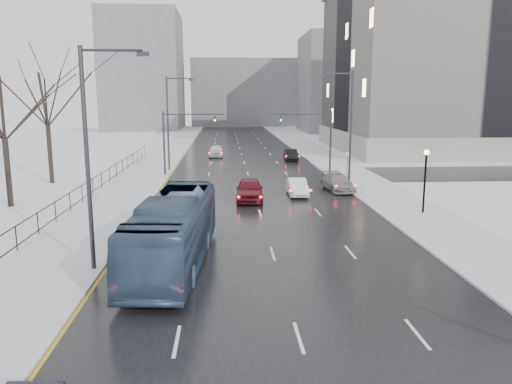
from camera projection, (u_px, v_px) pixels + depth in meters
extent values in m
cube|color=black|center=(244.00, 161.00, 62.54)|extent=(16.00, 150.00, 0.04)
cube|color=black|center=(248.00, 175.00, 50.78)|extent=(130.00, 10.00, 0.04)
cube|color=silver|center=(159.00, 161.00, 61.88)|extent=(5.00, 150.00, 0.16)
cube|color=silver|center=(326.00, 160.00, 63.18)|extent=(5.00, 150.00, 0.16)
cube|color=white|center=(81.00, 162.00, 61.30)|extent=(14.00, 150.00, 0.12)
cube|color=black|center=(60.00, 199.00, 32.06)|extent=(0.04, 70.00, 0.05)
cube|color=black|center=(61.00, 214.00, 32.25)|extent=(0.04, 70.00, 0.05)
cylinder|color=black|center=(61.00, 208.00, 32.18)|extent=(0.06, 0.06, 1.30)
cylinder|color=#2D2D33|center=(351.00, 131.00, 42.52)|extent=(0.20, 0.20, 10.00)
cylinder|color=#2D2D33|center=(337.00, 73.00, 41.55)|extent=(2.60, 0.12, 0.12)
cube|color=#2D2D33|center=(322.00, 75.00, 41.50)|extent=(0.50, 0.25, 0.18)
cylinder|color=#2D2D33|center=(87.00, 163.00, 21.88)|extent=(0.20, 0.20, 10.00)
cylinder|color=#2D2D33|center=(111.00, 50.00, 21.06)|extent=(2.60, 0.12, 0.12)
cube|color=#2D2D33|center=(143.00, 54.00, 21.17)|extent=(0.50, 0.25, 0.18)
cylinder|color=#2D2D33|center=(168.00, 124.00, 53.25)|extent=(0.20, 0.20, 10.00)
cylinder|color=#2D2D33|center=(179.00, 78.00, 52.43)|extent=(2.60, 0.12, 0.12)
cube|color=#2D2D33|center=(191.00, 80.00, 52.54)|extent=(0.50, 0.25, 0.18)
cylinder|color=black|center=(425.00, 183.00, 33.41)|extent=(0.14, 0.14, 4.00)
sphere|color=#FFE5B2|center=(427.00, 152.00, 33.02)|extent=(0.36, 0.36, 0.36)
cylinder|color=#2D2D33|center=(331.00, 143.00, 50.70)|extent=(0.20, 0.20, 6.50)
cylinder|color=#2D2D33|center=(302.00, 114.00, 49.96)|extent=(6.00, 0.12, 0.12)
imported|color=#2D2D33|center=(281.00, 120.00, 49.94)|extent=(0.15, 0.18, 0.90)
sphere|color=#19FF33|center=(281.00, 120.00, 49.79)|extent=(0.16, 0.16, 0.16)
cylinder|color=#2D2D33|center=(164.00, 144.00, 49.65)|extent=(0.20, 0.20, 6.50)
cylinder|color=#2D2D33|center=(194.00, 114.00, 49.29)|extent=(6.00, 0.12, 0.12)
imported|color=#2D2D33|center=(215.00, 120.00, 49.53)|extent=(0.15, 0.18, 0.90)
sphere|color=#19FF33|center=(215.00, 120.00, 49.38)|extent=(0.16, 0.16, 0.16)
cylinder|color=#2D2D33|center=(347.00, 166.00, 47.17)|extent=(0.06, 0.06, 2.50)
cylinder|color=white|center=(348.00, 154.00, 46.95)|extent=(0.60, 0.03, 0.60)
torus|color=#B20C0C|center=(348.00, 154.00, 46.95)|extent=(0.58, 0.06, 0.58)
cube|color=gray|center=(475.00, 69.00, 74.24)|extent=(40.00, 30.00, 24.00)
cube|color=gray|center=(469.00, 140.00, 76.20)|extent=(40.60, 30.60, 3.00)
cube|color=slate|center=(354.00, 84.00, 116.15)|extent=(24.00, 20.00, 22.00)
cube|color=slate|center=(144.00, 72.00, 122.30)|extent=(18.00, 22.00, 28.00)
cube|color=slate|center=(247.00, 93.00, 139.55)|extent=(30.00, 18.00, 18.00)
imported|color=#384E6E|center=(174.00, 231.00, 23.42)|extent=(3.68, 11.90, 3.26)
imported|color=#5A0F1A|center=(250.00, 190.00, 38.20)|extent=(2.23, 5.07, 1.70)
imported|color=white|center=(297.00, 187.00, 40.27)|extent=(1.46, 4.16, 1.37)
imported|color=gray|center=(338.00, 182.00, 42.32)|extent=(2.44, 5.01, 1.41)
imported|color=white|center=(216.00, 151.00, 66.59)|extent=(2.05, 4.72, 1.58)
imported|color=black|center=(291.00, 155.00, 62.68)|extent=(1.54, 4.27, 1.40)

